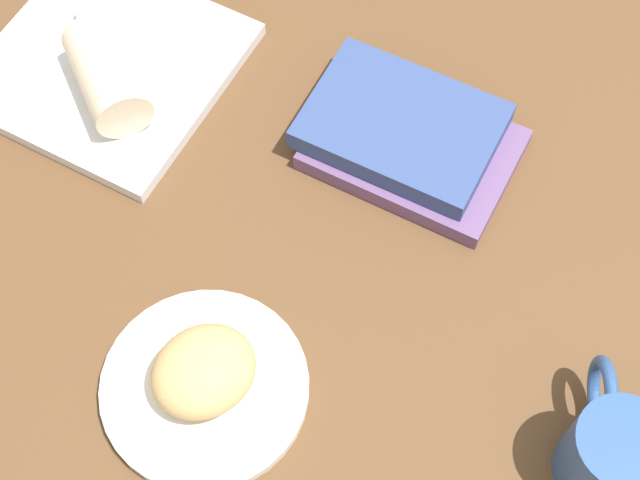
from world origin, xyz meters
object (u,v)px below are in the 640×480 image
object	(u,v)px
round_plate	(201,385)
breakfast_wrap	(107,76)
scone_pastry	(204,371)
book_stack	(407,137)
coffee_mug	(611,451)
sauce_cup	(98,15)
square_plate	(108,65)

from	to	relation	value
round_plate	breakfast_wrap	size ratio (longest dim) A/B	1.63
scone_pastry	book_stack	world-z (taller)	scone_pastry
round_plate	coffee_mug	distance (cm)	37.52
sauce_cup	breakfast_wrap	world-z (taller)	breakfast_wrap
sauce_cup	breakfast_wrap	distance (cm)	10.66
scone_pastry	book_stack	distance (cm)	33.38
round_plate	book_stack	distance (cm)	33.89
book_stack	coffee_mug	bearing A→B (deg)	144.04
square_plate	coffee_mug	size ratio (longest dim) A/B	2.07
book_stack	square_plate	bearing A→B (deg)	11.03
breakfast_wrap	square_plate	bearing A→B (deg)	79.93
round_plate	breakfast_wrap	distance (cm)	35.25
scone_pastry	coffee_mug	size ratio (longest dim) A/B	0.80
scone_pastry	square_plate	world-z (taller)	scone_pastry
round_plate	square_plate	bearing A→B (deg)	-42.66
round_plate	sauce_cup	bearing A→B (deg)	-43.22
scone_pastry	book_stack	xyz separation A→B (cm)	(-4.44, -33.04, -1.78)
sauce_cup	book_stack	size ratio (longest dim) A/B	0.21
square_plate	sauce_cup	distance (cm)	6.11
sauce_cup	book_stack	distance (cm)	38.08
round_plate	square_plate	distance (cm)	39.64
square_plate	book_stack	distance (cm)	34.71
breakfast_wrap	coffee_mug	distance (cm)	62.75
scone_pastry	breakfast_wrap	distance (cm)	35.04
book_stack	scone_pastry	bearing A→B (deg)	82.34
coffee_mug	square_plate	bearing A→B (deg)	-13.57
book_stack	breakfast_wrap	bearing A→B (deg)	18.01
square_plate	breakfast_wrap	xyz separation A→B (cm)	(-3.17, 3.40, 3.98)
round_plate	square_plate	size ratio (longest dim) A/B	0.76
round_plate	scone_pastry	distance (cm)	3.43
sauce_cup	book_stack	xyz separation A→B (cm)	(-38.00, -2.38, -0.41)
scone_pastry	square_plate	xyz separation A→B (cm)	(29.60, -26.40, -3.27)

